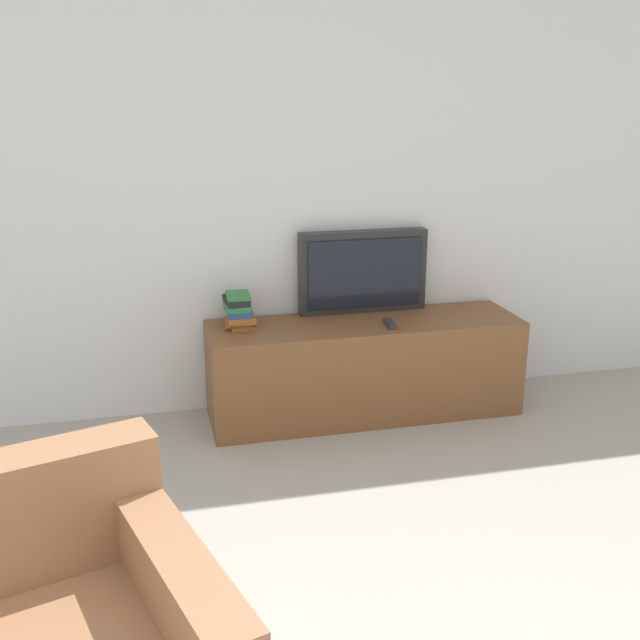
{
  "coord_description": "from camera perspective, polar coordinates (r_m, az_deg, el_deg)",
  "views": [
    {
      "loc": [
        -0.39,
        -0.94,
        1.73
      ],
      "look_at": [
        0.4,
        2.33,
        0.69
      ],
      "focal_mm": 42.0,
      "sensor_mm": 36.0,
      "label": 1
    }
  ],
  "objects": [
    {
      "name": "wall_back",
      "position": [
        4.01,
        -8.01,
        10.89
      ],
      "size": [
        9.0,
        0.06,
        2.6
      ],
      "color": "silver",
      "rests_on": "ground_plane"
    },
    {
      "name": "remote_on_stand",
      "position": [
        3.97,
        5.35,
        -0.27
      ],
      "size": [
        0.06,
        0.15,
        0.02
      ],
      "rotation": [
        0.0,
        0.0,
        -0.09
      ],
      "color": "#2D2D2D",
      "rests_on": "tv_stand"
    },
    {
      "name": "book_stack",
      "position": [
        3.94,
        -6.22,
        0.71
      ],
      "size": [
        0.16,
        0.22,
        0.18
      ],
      "color": "#995623",
      "rests_on": "tv_stand"
    },
    {
      "name": "tv_stand",
      "position": [
        4.12,
        3.39,
        -3.65
      ],
      "size": [
        1.69,
        0.48,
        0.53
      ],
      "color": "brown",
      "rests_on": "ground_plane"
    },
    {
      "name": "television",
      "position": [
        4.17,
        3.29,
        3.7
      ],
      "size": [
        0.72,
        0.09,
        0.46
      ],
      "color": "black",
      "rests_on": "tv_stand"
    }
  ]
}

